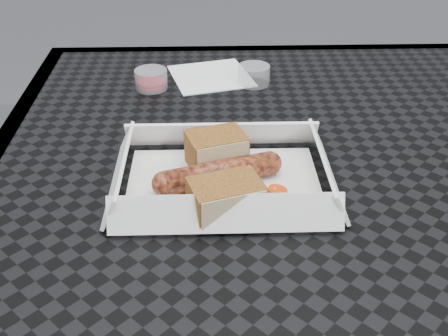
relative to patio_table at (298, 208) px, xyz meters
name	(u,v)px	position (x,y,z in m)	size (l,w,h in m)	color
patio_table	(298,208)	(0.00, 0.00, 0.00)	(0.80, 0.80, 0.74)	black
food_tray	(224,184)	(-0.10, -0.06, 0.08)	(0.22, 0.15, 0.00)	white
bratwurst	(218,173)	(-0.11, -0.06, 0.09)	(0.15, 0.07, 0.03)	brown
bread_near	(216,150)	(-0.11, -0.02, 0.10)	(0.07, 0.05, 0.04)	#8E5D23
bread_far	(226,198)	(-0.10, -0.11, 0.10)	(0.07, 0.05, 0.04)	#8E5D23
veg_garnish	(272,200)	(-0.05, -0.10, 0.08)	(0.03, 0.03, 0.00)	red
napkin	(211,76)	(-0.11, 0.26, 0.08)	(0.12, 0.12, 0.00)	white
condiment_cup_sauce	(151,79)	(-0.20, 0.22, 0.09)	(0.05, 0.05, 0.03)	maroon
condiment_cup_empty	(254,75)	(-0.04, 0.23, 0.09)	(0.05, 0.05, 0.03)	silver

